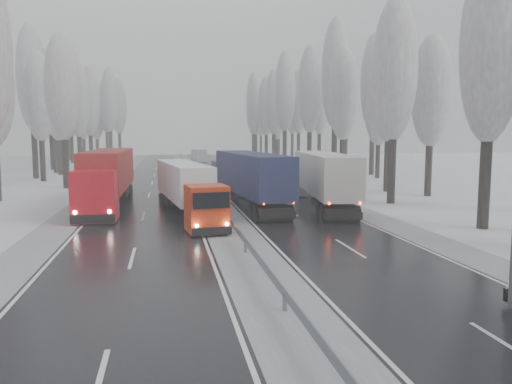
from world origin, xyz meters
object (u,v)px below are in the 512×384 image
object	(u,v)px
box_truck_distant	(199,155)
truck_red_red	(108,175)
truck_blue_box	(247,176)
truck_cream_box	(322,176)
truck_red_white	(186,186)

from	to	relation	value
box_truck_distant	truck_red_red	bearing A→B (deg)	-105.21
box_truck_distant	truck_blue_box	bearing A→B (deg)	-95.77
truck_blue_box	truck_cream_box	size ratio (longest dim) A/B	1.01
truck_cream_box	truck_red_red	size ratio (longest dim) A/B	0.96
truck_red_white	truck_red_red	bearing A→B (deg)	131.99
truck_cream_box	truck_red_white	bearing A→B (deg)	-160.99
truck_blue_box	truck_red_red	world-z (taller)	truck_red_red
truck_blue_box	truck_cream_box	bearing A→B (deg)	-14.47
truck_blue_box	box_truck_distant	distance (m)	65.38
truck_red_white	truck_red_red	xyz separation A→B (m)	(-5.75, 4.89, 0.45)
truck_blue_box	box_truck_distant	size ratio (longest dim) A/B	2.32
truck_red_red	truck_cream_box	bearing A→B (deg)	-8.81
truck_red_white	truck_blue_box	bearing A→B (deg)	25.33
truck_cream_box	box_truck_distant	size ratio (longest dim) A/B	2.30
box_truck_distant	truck_red_red	distance (m)	64.59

